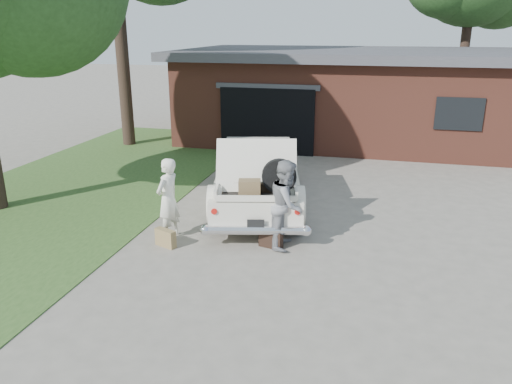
# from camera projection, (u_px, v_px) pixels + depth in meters

# --- Properties ---
(ground) EXTENTS (90.00, 90.00, 0.00)m
(ground) POSITION_uv_depth(u_px,v_px,m) (248.00, 257.00, 9.37)
(ground) COLOR gray
(ground) RESTS_ON ground
(grass_strip) EXTENTS (6.00, 16.00, 0.02)m
(grass_strip) POSITION_uv_depth(u_px,v_px,m) (80.00, 187.00, 13.42)
(grass_strip) COLOR #2D4C1E
(grass_strip) RESTS_ON ground
(house) EXTENTS (12.80, 7.80, 3.30)m
(house) POSITION_uv_depth(u_px,v_px,m) (350.00, 94.00, 19.17)
(house) COLOR brown
(house) RESTS_ON ground
(sedan) EXTENTS (3.03, 5.31, 1.94)m
(sedan) POSITION_uv_depth(u_px,v_px,m) (258.00, 177.00, 11.82)
(sedan) COLOR silver
(sedan) RESTS_ON ground
(woman_left) EXTENTS (0.52, 0.68, 1.67)m
(woman_left) POSITION_uv_depth(u_px,v_px,m) (168.00, 199.00, 10.01)
(woman_left) COLOR white
(woman_left) RESTS_ON ground
(woman_right) EXTENTS (0.68, 0.86, 1.74)m
(woman_right) POSITION_uv_depth(u_px,v_px,m) (287.00, 204.00, 9.60)
(woman_right) COLOR gray
(woman_right) RESTS_ON ground
(suitcase_left) EXTENTS (0.48, 0.30, 0.35)m
(suitcase_left) POSITION_uv_depth(u_px,v_px,m) (166.00, 238.00, 9.79)
(suitcase_left) COLOR #957C4C
(suitcase_left) RESTS_ON ground
(suitcase_right) EXTENTS (0.49, 0.26, 0.36)m
(suitcase_right) POSITION_uv_depth(u_px,v_px,m) (271.00, 239.00, 9.74)
(suitcase_right) COLOR black
(suitcase_right) RESTS_ON ground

